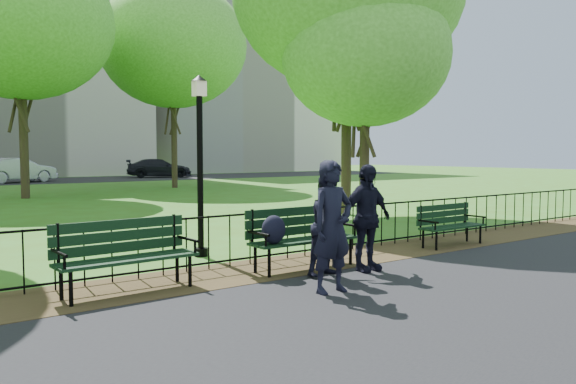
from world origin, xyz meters
TOP-DOWN VIEW (x-y plane):
  - ground at (0.00, 0.00)m, footprint 120.00×120.00m
  - dirt_strip at (0.00, 1.50)m, footprint 60.00×1.60m
  - iron_fence at (0.00, 2.00)m, footprint 24.06×0.06m
  - apartment_east at (26.00, 48.00)m, footprint 20.00×15.00m
  - park_bench_main at (-0.36, 1.14)m, footprint 1.96×0.62m
  - park_bench_left_a at (-3.04, 1.35)m, footprint 1.95×0.69m
  - park_bench_right_a at (3.76, 1.22)m, footprint 1.65×0.52m
  - lamppost at (-0.92, 3.22)m, footprint 0.30×0.30m
  - tree_near_e at (5.83, 5.89)m, footprint 4.93×4.93m
  - tree_far_c at (-0.75, 19.58)m, footprint 7.63×7.63m
  - tree_far_e at (7.47, 22.62)m, footprint 8.05×8.05m
  - person_left at (-0.74, -0.34)m, footprint 0.66×0.44m
  - person_mid at (-0.09, 0.48)m, footprint 0.80×0.45m
  - person_right at (0.62, 0.42)m, footprint 1.02×0.42m
  - sedan_silver at (1.43, 33.32)m, footprint 5.12×3.23m
  - sedan_dark at (11.98, 35.26)m, footprint 5.37×3.60m

SIDE VIEW (x-z plane):
  - ground at x=0.00m, z-range 0.00..0.00m
  - dirt_strip at x=0.00m, z-range 0.01..0.02m
  - iron_fence at x=0.00m, z-range 0.00..1.00m
  - park_bench_right_a at x=3.76m, z-range 0.07..1.00m
  - park_bench_left_a at x=-3.04m, z-range 0.08..1.17m
  - park_bench_main at x=-0.36m, z-range 0.12..1.22m
  - sedan_dark at x=11.98m, z-range 0.01..1.46m
  - person_mid at x=-0.09m, z-range 0.01..1.60m
  - sedan_silver at x=1.43m, z-range 0.01..1.60m
  - person_right at x=0.62m, z-range 0.01..1.75m
  - person_left at x=-0.74m, z-range 0.01..1.83m
  - lamppost at x=-0.92m, z-range 0.15..3.50m
  - tree_near_e at x=5.83m, z-range 1.33..8.20m
  - tree_far_c at x=-0.75m, z-range 2.07..12.70m
  - tree_far_e at x=7.47m, z-range 2.18..13.40m
  - apartment_east at x=26.00m, z-range 0.00..24.00m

